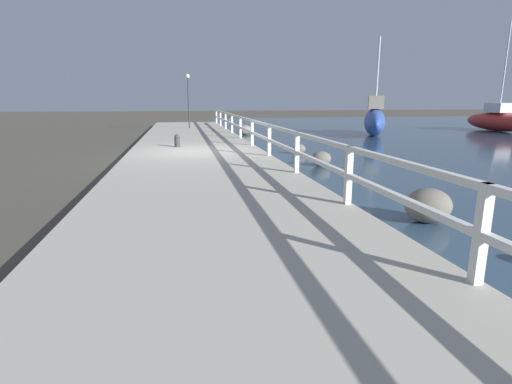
{
  "coord_description": "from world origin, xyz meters",
  "views": [
    {
      "loc": [
        -0.51,
        -13.3,
        1.94
      ],
      "look_at": [
        1.37,
        -3.3,
        -0.42
      ],
      "focal_mm": 28.0,
      "sensor_mm": 36.0,
      "label": 1
    }
  ],
  "objects_px": {
    "sailboat_red": "(498,120)",
    "mooring_bollard": "(177,141)",
    "sailboat_blue": "(375,120)",
    "dock_lamp": "(188,90)"
  },
  "relations": [
    {
      "from": "mooring_bollard",
      "to": "dock_lamp",
      "type": "bearing_deg",
      "value": 86.06
    },
    {
      "from": "mooring_bollard",
      "to": "sailboat_red",
      "type": "relative_size",
      "value": 0.07
    },
    {
      "from": "mooring_bollard",
      "to": "dock_lamp",
      "type": "height_order",
      "value": "dock_lamp"
    },
    {
      "from": "sailboat_red",
      "to": "sailboat_blue",
      "type": "bearing_deg",
      "value": -165.93
    },
    {
      "from": "mooring_bollard",
      "to": "sailboat_blue",
      "type": "bearing_deg",
      "value": 29.8
    },
    {
      "from": "mooring_bollard",
      "to": "dock_lamp",
      "type": "relative_size",
      "value": 0.15
    },
    {
      "from": "sailboat_red",
      "to": "mooring_bollard",
      "type": "bearing_deg",
      "value": -153.71
    },
    {
      "from": "dock_lamp",
      "to": "sailboat_red",
      "type": "bearing_deg",
      "value": -6.76
    },
    {
      "from": "dock_lamp",
      "to": "mooring_bollard",
      "type": "bearing_deg",
      "value": -93.94
    },
    {
      "from": "mooring_bollard",
      "to": "sailboat_red",
      "type": "distance_m",
      "value": 21.26
    }
  ]
}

